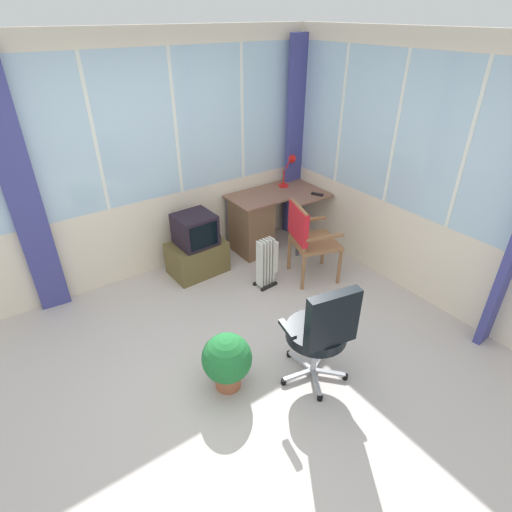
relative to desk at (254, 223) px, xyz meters
name	(u,v)px	position (x,y,z in m)	size (l,w,h in m)	color
ground	(243,365)	(-1.22, -1.60, -0.42)	(5.25, 4.81, 0.06)	beige
north_window_panel	(141,165)	(-1.22, 0.34, 0.90)	(4.25, 0.07, 2.59)	#EFDFC4
east_window_panel	(423,176)	(0.93, -1.60, 0.90)	(0.07, 3.81, 2.59)	#EFDFC4
curtain_north_left	(23,196)	(-2.39, 0.26, 0.85)	(0.29, 0.07, 2.49)	#404287
curtain_corner	(296,142)	(0.80, 0.21, 0.85)	(0.29, 0.07, 2.49)	#404287
desk	(254,223)	(0.00, 0.00, 0.00)	(1.16, 0.77, 0.73)	#865947
desk_lamp	(291,166)	(0.61, 0.05, 0.62)	(0.23, 0.20, 0.42)	red
tv_remote	(317,194)	(0.70, -0.38, 0.35)	(0.04, 0.15, 0.02)	black
wooden_armchair	(306,233)	(0.10, -0.86, 0.19)	(0.61, 0.61, 0.92)	#94623D
office_chair	(322,329)	(-0.82, -2.12, 0.18)	(0.62, 0.57, 0.98)	#B7B7BF
tv_on_stand	(197,248)	(-0.84, -0.05, -0.06)	(0.66, 0.47, 0.75)	brown
space_heater	(267,262)	(-0.33, -0.73, -0.09)	(0.27, 0.18, 0.59)	silver
potted_plant	(227,360)	(-1.47, -1.73, -0.10)	(0.41, 0.41, 0.51)	#A75A3B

